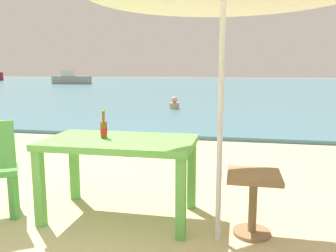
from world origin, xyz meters
name	(u,v)px	position (x,y,z in m)	size (l,w,h in m)	color
sea_water	(228,85)	(0.00, 30.00, 0.04)	(120.00, 50.00, 0.08)	teal
picnic_table_green	(120,151)	(-0.21, 1.21, 0.65)	(1.40, 0.80, 0.76)	#60B24C
beer_bottle_amber	(104,128)	(-0.36, 1.22, 0.85)	(0.07, 0.07, 0.26)	brown
side_table_wood	(253,195)	(1.02, 1.07, 0.35)	(0.44, 0.44, 0.54)	olive
swimmer_person	(174,104)	(-1.24, 9.76, 0.24)	(0.34, 0.34, 0.41)	tan
boat_barge	(71,79)	(-14.37, 28.17, 0.54)	(3.55, 0.97, 1.29)	gray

